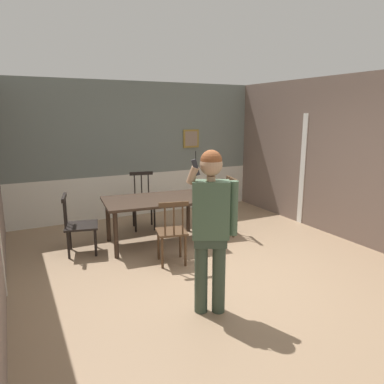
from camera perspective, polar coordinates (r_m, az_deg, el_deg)
The scene contains 9 objects.
ground_plane at distance 5.08m, azimuth 3.81°, elevation -12.10°, with size 6.93×6.93×0.00m, color #9E7F60.
room_back_partition at distance 7.55m, azimuth -8.43°, elevation 6.25°, with size 5.28×0.17×2.72m.
room_right_partition at distance 6.45m, azimuth 24.61°, elevation 4.65°, with size 0.13×6.30×2.72m.
dining_table at distance 5.84m, azimuth -5.83°, elevation -1.91°, with size 1.72×1.15×0.75m.
chair_near_window at distance 5.09m, azimuth -3.20°, elevation -6.33°, with size 0.49×0.49×0.94m.
chair_by_doorway at distance 6.71m, azimuth -7.75°, elevation -1.63°, with size 0.51×0.51×1.04m.
chair_at_table_head at distance 6.29m, azimuth 4.84°, elevation -2.66°, with size 0.54×0.54×1.01m.
chair_opposite_corner at distance 5.72m, azimuth -17.51°, elevation -4.94°, with size 0.57×0.57×0.92m.
person_figure at distance 3.71m, azimuth 3.06°, elevation -4.73°, with size 0.49×0.36×1.75m.
Camera 1 is at (-2.39, -3.96, 2.11)m, focal length 33.66 mm.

